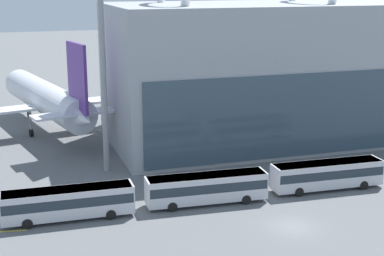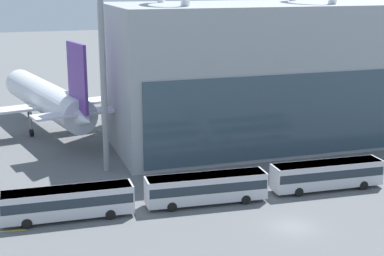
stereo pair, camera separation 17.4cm
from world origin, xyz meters
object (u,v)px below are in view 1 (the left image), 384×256
Objects in this scene: airliner_at_gate_near at (48,99)px; shuttle_bus_2 at (327,173)px; airliner_at_gate_far at (323,76)px; floodlight_mast at (101,23)px; shuttle_bus_0 at (68,201)px; shuttle_bus_1 at (207,187)px.

shuttle_bus_2 is at bearing -154.79° from airliner_at_gate_near.
floodlight_mast is at bearing 112.87° from airliner_at_gate_far.
shuttle_bus_2 is (-24.88, -44.15, -2.78)m from airliner_at_gate_far.
shuttle_bus_0 and shuttle_bus_1 have the same top height.
shuttle_bus_0 is 28.13m from shuttle_bus_2.
shuttle_bus_0 is at bearing -114.08° from floodlight_mast.
shuttle_bus_1 is (14.07, -0.27, 0.00)m from shuttle_bus_0.
floodlight_mast reaches higher than shuttle_bus_1.
airliner_at_gate_near is 34.43m from shuttle_bus_0.
shuttle_bus_1 is at bearing -177.96° from shuttle_bus_2.
shuttle_bus_0 is (-1.09, -34.25, -3.30)m from airliner_at_gate_near.
airliner_at_gate_far is (51.93, 9.57, -0.52)m from airliner_at_gate_near.
shuttle_bus_2 is at bearing -32.44° from floodlight_mast.
shuttle_bus_2 is at bearing 140.73° from airliner_at_gate_far.
shuttle_bus_1 is (12.98, -34.53, -3.30)m from airliner_at_gate_near.
floodlight_mast is (5.02, -20.58, 12.57)m from airliner_at_gate_near.
shuttle_bus_0 is at bearing 165.36° from airliner_at_gate_near.
shuttle_bus_1 is 0.41× the size of floodlight_mast.
airliner_at_gate_far is 2.64× the size of shuttle_bus_1.
shuttle_bus_0 is 21.82m from floodlight_mast.
airliner_at_gate_near is 1.13× the size of airliner_at_gate_far.
airliner_at_gate_far is at bearing 41.14° from shuttle_bus_0.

